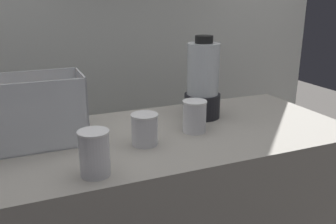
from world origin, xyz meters
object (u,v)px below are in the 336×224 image
Objects in this scene: juice_cup_pomegranate_middle at (194,118)px; carrot_display_bin at (33,123)px; juice_cup_pomegranate_left at (145,131)px; juice_cup_carrot_far_left at (95,155)px; blender_pitcher at (203,83)px.

carrot_display_bin is at bearing 169.00° from juice_cup_pomegranate_middle.
juice_cup_pomegranate_left is 0.22m from juice_cup_pomegranate_middle.
carrot_display_bin is 0.35m from juice_cup_carrot_far_left.
juice_cup_carrot_far_left is at bearing -153.88° from juice_cup_pomegranate_middle.
juice_cup_carrot_far_left is at bearing -142.17° from juice_cup_pomegranate_left.
blender_pitcher is at bearing 33.62° from juice_cup_carrot_far_left.
carrot_display_bin reaches higher than juice_cup_pomegranate_middle.
blender_pitcher reaches higher than juice_cup_pomegranate_left.
juice_cup_carrot_far_left is at bearing -146.38° from blender_pitcher.
blender_pitcher is 3.12× the size of juice_cup_pomegranate_left.
juice_cup_carrot_far_left reaches higher than juice_cup_pomegranate_middle.
juice_cup_carrot_far_left is 0.26m from juice_cup_pomegranate_left.
juice_cup_pomegranate_middle is (0.56, -0.11, -0.02)m from carrot_display_bin.
carrot_display_bin is 2.99× the size of juice_cup_pomegranate_left.
blender_pitcher reaches higher than juice_cup_carrot_far_left.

